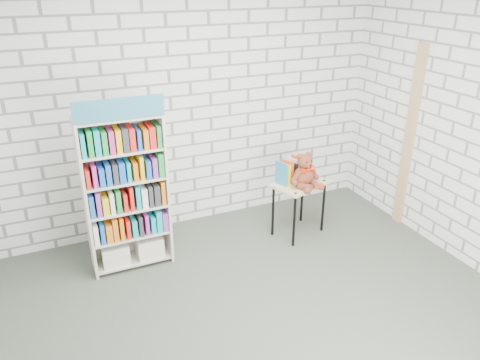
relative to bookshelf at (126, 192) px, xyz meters
name	(u,v)px	position (x,y,z in m)	size (l,w,h in m)	color
ground	(271,319)	(0.91, -1.36, -0.82)	(4.50, 4.50, 0.00)	#42493E
room_shell	(278,124)	(0.91, -1.36, 0.97)	(4.52, 4.02, 2.81)	silver
bookshelf	(126,192)	(0.00, 0.00, 0.00)	(0.80, 0.31, 1.79)	beige
display_table	(299,190)	(1.88, -0.16, -0.27)	(0.69, 0.58, 0.64)	#CFB67C
table_books	(294,170)	(1.85, -0.07, -0.06)	(0.45, 0.30, 0.25)	teal
teddy_bear	(305,173)	(1.88, -0.26, -0.02)	(0.36, 0.33, 0.38)	maroon
door_trim	(409,139)	(3.14, -0.41, 0.23)	(0.05, 0.12, 2.10)	tan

